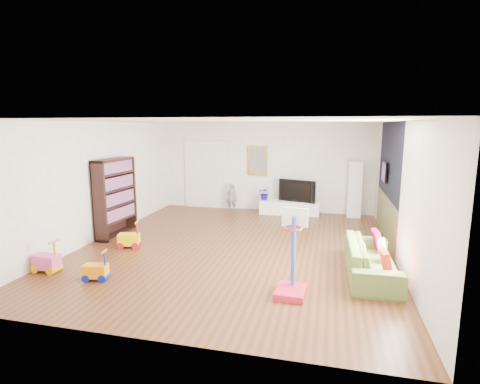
% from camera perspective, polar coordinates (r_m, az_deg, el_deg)
% --- Properties ---
extents(floor, '(6.50, 7.50, 0.00)m').
position_cam_1_polar(floor, '(8.26, -0.66, -8.36)').
color(floor, brown).
rests_on(floor, ground).
extents(ceiling, '(6.50, 7.50, 0.00)m').
position_cam_1_polar(ceiling, '(7.84, -0.70, 10.72)').
color(ceiling, white).
rests_on(ceiling, ground).
extents(wall_back, '(6.50, 0.00, 2.70)m').
position_cam_1_polar(wall_back, '(11.58, 3.92, 3.80)').
color(wall_back, silver).
rests_on(wall_back, ground).
extents(wall_front, '(6.50, 0.00, 2.70)m').
position_cam_1_polar(wall_front, '(4.48, -12.67, -6.53)').
color(wall_front, silver).
rests_on(wall_front, ground).
extents(wall_left, '(0.00, 7.50, 2.70)m').
position_cam_1_polar(wall_left, '(9.28, -20.53, 1.62)').
color(wall_left, silver).
rests_on(wall_left, ground).
extents(wall_right, '(0.00, 7.50, 2.70)m').
position_cam_1_polar(wall_right, '(7.81, 23.11, -0.04)').
color(wall_right, silver).
rests_on(wall_right, ground).
extents(navy_accent, '(0.01, 3.20, 1.70)m').
position_cam_1_polar(navy_accent, '(9.12, 21.83, 4.57)').
color(navy_accent, black).
rests_on(navy_accent, wall_right).
extents(olive_wainscot, '(0.01, 3.20, 1.00)m').
position_cam_1_polar(olive_wainscot, '(9.33, 21.29, -3.71)').
color(olive_wainscot, brown).
rests_on(olive_wainscot, wall_right).
extents(doorway, '(1.45, 0.06, 2.10)m').
position_cam_1_polar(doorway, '(12.04, -5.09, 2.59)').
color(doorway, white).
rests_on(doorway, ground).
extents(painting_back, '(0.62, 0.06, 0.92)m').
position_cam_1_polar(painting_back, '(11.56, 2.67, 4.80)').
color(painting_back, gold).
rests_on(painting_back, wall_back).
extents(artwork_right, '(0.04, 0.56, 0.46)m').
position_cam_1_polar(artwork_right, '(9.34, 21.15, 2.87)').
color(artwork_right, '#7F3F8C').
rests_on(artwork_right, wall_right).
extents(media_console, '(1.77, 0.52, 0.41)m').
position_cam_1_polar(media_console, '(11.24, 7.50, -2.37)').
color(media_console, white).
rests_on(media_console, ground).
extents(tall_cabinet, '(0.38, 0.38, 1.62)m').
position_cam_1_polar(tall_cabinet, '(11.24, 17.09, 0.41)').
color(tall_cabinet, white).
rests_on(tall_cabinet, ground).
extents(bookshelf, '(0.39, 1.28, 1.86)m').
position_cam_1_polar(bookshelf, '(9.38, -18.45, -0.79)').
color(bookshelf, black).
rests_on(bookshelf, ground).
extents(sofa, '(0.84, 2.06, 0.60)m').
position_cam_1_polar(sofa, '(7.07, 19.35, -9.61)').
color(sofa, olive).
rests_on(sofa, ground).
extents(basketball_hoop, '(0.50, 0.59, 1.36)m').
position_cam_1_polar(basketball_hoop, '(5.87, 7.91, -9.25)').
color(basketball_hoop, red).
rests_on(basketball_hoop, ground).
extents(ride_on_yellow, '(0.49, 0.37, 0.58)m').
position_cam_1_polar(ride_on_yellow, '(8.48, -16.60, -6.25)').
color(ride_on_yellow, '#F2E300').
rests_on(ride_on_yellow, ground).
extents(ride_on_orange, '(0.43, 0.32, 0.52)m').
position_cam_1_polar(ride_on_orange, '(6.95, -21.18, -10.42)').
color(ride_on_orange, '#FD9204').
rests_on(ride_on_orange, ground).
extents(ride_on_pink, '(0.45, 0.29, 0.60)m').
position_cam_1_polar(ride_on_pink, '(7.67, -27.45, -8.65)').
color(ride_on_pink, '#DA4A85').
rests_on(ride_on_pink, ground).
extents(child, '(0.37, 0.32, 0.86)m').
position_cam_1_polar(child, '(11.58, -1.29, -0.79)').
color(child, slate).
rests_on(child, ground).
extents(tv, '(1.13, 0.48, 0.65)m').
position_cam_1_polar(tv, '(11.13, 8.88, 0.25)').
color(tv, black).
rests_on(tv, media_console).
extents(vase_plant, '(0.38, 0.33, 0.41)m').
position_cam_1_polar(vase_plant, '(11.26, 3.82, -0.17)').
color(vase_plant, '#13039A').
rests_on(vase_plant, media_console).
extents(pillow_left, '(0.13, 0.37, 0.37)m').
position_cam_1_polar(pillow_left, '(6.50, 21.34, -9.86)').
color(pillow_left, red).
rests_on(pillow_left, sofa).
extents(pillow_center, '(0.16, 0.35, 0.34)m').
position_cam_1_polar(pillow_center, '(7.07, 20.87, -8.22)').
color(pillow_center, white).
rests_on(pillow_center, sofa).
extents(pillow_right, '(0.14, 0.38, 0.37)m').
position_cam_1_polar(pillow_right, '(7.63, 20.17, -6.85)').
color(pillow_right, red).
rests_on(pillow_right, sofa).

